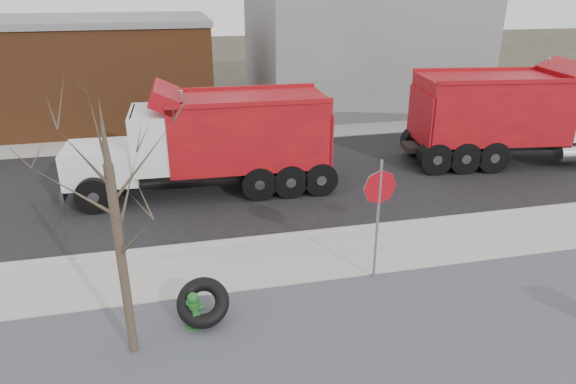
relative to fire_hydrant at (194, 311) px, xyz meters
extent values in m
plane|color=#383328|center=(1.95, 2.06, -0.39)|extent=(120.00, 120.00, 0.00)
cube|color=slate|center=(1.95, -1.44, -0.37)|extent=(60.00, 5.00, 0.03)
cube|color=#9E9B93|center=(1.95, 2.31, -0.36)|extent=(60.00, 2.50, 0.06)
cube|color=#9E9B93|center=(1.95, 3.61, -0.33)|extent=(60.00, 0.15, 0.11)
cube|color=black|center=(1.95, 8.36, -0.38)|extent=(60.00, 9.40, 0.02)
cube|color=#9E9B93|center=(1.95, 14.06, -0.36)|extent=(60.00, 2.00, 0.06)
cube|color=gray|center=(10.95, 20.06, 3.61)|extent=(12.00, 10.00, 8.00)
cube|color=brown|center=(-8.05, 19.06, 2.11)|extent=(20.00, 8.00, 5.00)
cylinder|color=#382D23|center=(-1.25, -0.54, 1.61)|extent=(0.18, 0.18, 4.00)
cone|color=#382D23|center=(-1.25, -0.54, 4.21)|extent=(0.14, 0.14, 1.20)
cylinder|color=#26662A|center=(0.00, 0.01, -0.36)|extent=(0.45, 0.45, 0.06)
cylinder|color=#26662A|center=(0.00, 0.01, -0.05)|extent=(0.23, 0.23, 0.61)
cylinder|color=#26662A|center=(0.00, 0.01, 0.22)|extent=(0.31, 0.31, 0.05)
sphere|color=#26662A|center=(0.00, 0.01, 0.33)|extent=(0.24, 0.24, 0.24)
cylinder|color=#26662A|center=(0.00, 0.01, 0.43)|extent=(0.05, 0.05, 0.06)
cylinder|color=#26662A|center=(-0.17, -0.03, 0.04)|extent=(0.14, 0.14, 0.11)
cylinder|color=#26662A|center=(0.17, 0.05, 0.04)|extent=(0.14, 0.14, 0.11)
cylinder|color=#26662A|center=(0.04, -0.16, 0.02)|extent=(0.18, 0.15, 0.15)
torus|color=black|center=(0.21, 0.10, 0.12)|extent=(1.28, 1.23, 0.96)
cylinder|color=gray|center=(4.50, 0.96, 1.18)|extent=(0.07, 0.07, 3.14)
cylinder|color=#A40B15|center=(4.50, 0.96, 2.08)|extent=(0.85, 0.13, 0.85)
cube|color=black|center=(13.66, 8.08, 0.36)|extent=(9.71, 2.28, 0.25)
cube|color=silver|center=(15.72, 7.80, 1.78)|extent=(2.14, 2.82, 2.03)
cube|color=#A70E13|center=(12.20, 8.27, 1.89)|extent=(5.96, 3.45, 2.49)
cylinder|color=silver|center=(15.02, 8.97, 2.29)|extent=(0.18, 0.18, 2.71)
cylinder|color=black|center=(11.00, 9.53, 0.26)|extent=(1.28, 0.50, 1.24)
cylinder|color=black|center=(10.71, 7.38, 0.26)|extent=(1.28, 0.50, 1.24)
cube|color=black|center=(0.99, 7.67, 0.32)|extent=(8.76, 1.17, 0.24)
cube|color=silver|center=(-2.51, 7.76, 0.92)|extent=(2.41, 2.15, 1.18)
cube|color=silver|center=(-3.58, 7.79, 0.92)|extent=(0.11, 1.87, 1.07)
cube|color=silver|center=(-0.61, 7.71, 1.66)|extent=(1.77, 2.50, 1.92)
cube|color=black|center=(-1.36, 7.73, 2.20)|extent=(0.11, 2.14, 0.86)
cube|color=#A70E13|center=(2.38, 7.63, 1.77)|extent=(5.41, 2.71, 2.35)
cylinder|color=silver|center=(0.22, 6.67, 2.15)|extent=(0.15, 0.15, 2.57)
cylinder|color=black|center=(-2.74, 6.61, 0.22)|extent=(1.18, 0.35, 1.18)
cylinder|color=black|center=(-2.68, 8.92, 0.22)|extent=(1.18, 0.35, 1.18)
cylinder|color=black|center=(3.63, 6.57, 0.22)|extent=(1.18, 0.35, 1.18)
cylinder|color=black|center=(3.69, 8.62, 0.22)|extent=(1.18, 0.35, 1.18)
camera|label=1|loc=(-0.08, -9.40, 6.57)|focal=32.00mm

